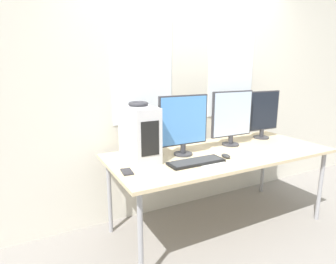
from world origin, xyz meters
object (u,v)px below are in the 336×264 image
at_px(monitor_main, 184,123).
at_px(monitor_right_near, 232,116).
at_px(mouse, 226,156).
at_px(pc_tower, 139,133).
at_px(monitor_right_far, 263,113).
at_px(keyboard, 196,162).
at_px(headphones, 138,104).
at_px(cell_phone, 127,172).

xyz_separation_m(monitor_main, monitor_right_near, (0.60, 0.06, 0.01)).
bearing_deg(monitor_main, mouse, -40.54).
bearing_deg(monitor_right_near, mouse, -135.32).
height_order(pc_tower, monitor_right_far, monitor_right_far).
bearing_deg(keyboard, pc_tower, 138.24).
height_order(pc_tower, headphones, headphones).
bearing_deg(monitor_right_far, monitor_main, -173.16).
xyz_separation_m(headphones, monitor_right_near, (0.99, -0.02, -0.18)).
distance_m(pc_tower, cell_phone, 0.41).
relative_size(monitor_main, monitor_right_near, 0.98).
distance_m(headphones, mouse, 0.89).
bearing_deg(monitor_right_near, keyboard, -153.63).
xyz_separation_m(headphones, cell_phone, (-0.21, -0.27, -0.47)).
xyz_separation_m(pc_tower, mouse, (0.68, -0.33, -0.21)).
height_order(headphones, monitor_right_near, monitor_right_near).
distance_m(pc_tower, keyboard, 0.54).
xyz_separation_m(headphones, mouse, (0.68, -0.33, -0.46)).
xyz_separation_m(monitor_main, mouse, (0.29, -0.25, -0.28)).
height_order(pc_tower, monitor_right_near, monitor_right_near).
xyz_separation_m(monitor_right_far, keyboard, (-1.13, -0.38, -0.27)).
bearing_deg(keyboard, monitor_right_far, 18.72).
relative_size(pc_tower, keyboard, 0.98).
relative_size(headphones, cell_phone, 1.12).
bearing_deg(monitor_right_near, monitor_main, -174.38).
xyz_separation_m(pc_tower, monitor_right_near, (0.99, -0.02, 0.07)).
distance_m(keyboard, mouse, 0.31).
xyz_separation_m(monitor_main, keyboard, (-0.02, -0.25, -0.28)).
distance_m(monitor_right_near, mouse, 0.52).
relative_size(keyboard, cell_phone, 3.27).
bearing_deg(pc_tower, monitor_right_far, 1.92).
bearing_deg(keyboard, cell_phone, 173.76).
xyz_separation_m(pc_tower, headphones, (0.00, 0.00, 0.25)).
bearing_deg(mouse, monitor_right_near, 44.68).
height_order(monitor_main, monitor_right_far, monitor_main).
relative_size(monitor_right_near, keyboard, 1.14).
xyz_separation_m(keyboard, cell_phone, (-0.58, 0.06, -0.01)).
distance_m(monitor_right_far, mouse, 0.94).
distance_m(monitor_main, monitor_right_near, 0.60).
relative_size(monitor_right_far, cell_phone, 3.57).
bearing_deg(pc_tower, keyboard, -41.76).
distance_m(monitor_right_far, cell_phone, 1.76).
relative_size(monitor_main, cell_phone, 3.66).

